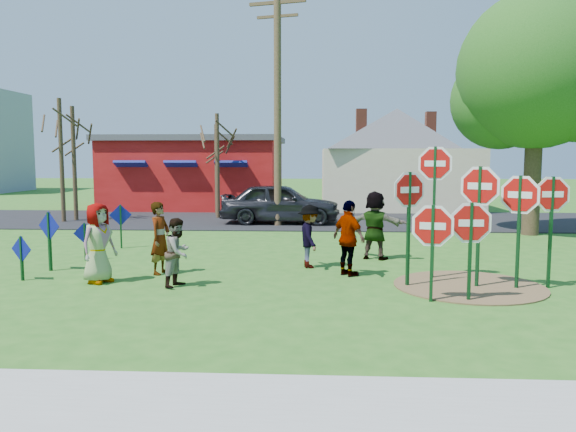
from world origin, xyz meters
The scene contains 30 objects.
ground centered at (0.00, 0.00, 0.00)m, with size 120.00×120.00×0.00m, color #28601B.
sidewalk centered at (0.00, -7.20, 0.04)m, with size 22.00×1.80×0.08m, color #9E9E99.
road centered at (0.00, 11.50, 0.02)m, with size 120.00×7.50×0.04m, color black.
dirt_patch centered at (4.50, -1.00, 0.01)m, with size 3.20×3.20×0.03m, color brown.
red_building centered at (-5.50, 17.99, 1.97)m, with size 9.40×7.69×3.90m.
cream_house centered at (5.50, 18.00, 2.92)m, with size 9.40×9.40×6.50m.
stop_sign_a centered at (3.43, -2.28, 1.34)m, with size 1.07×0.31×2.02m.
stop_sign_b centered at (3.88, -0.19, 2.32)m, with size 0.99×0.38×3.16m.
stop_sign_c centered at (4.65, -1.03, 1.91)m, with size 0.98×0.63×2.74m.
stop_sign_d centered at (6.16, -1.00, 1.81)m, with size 1.02×0.08×2.52m.
stop_sign_e centered at (4.17, -2.21, 1.38)m, with size 1.08×0.07×2.06m.
stop_sign_f centered at (5.45, -1.14, 1.81)m, with size 0.90×0.67×2.55m.
stop_sign_g centered at (3.18, -1.02, 1.83)m, with size 0.95×0.46×2.61m.
blue_diamond_a centered at (-5.43, -0.90, 0.62)m, with size 0.57×0.24×1.02m.
blue_diamond_b centered at (-5.31, 0.21, 0.91)m, with size 0.66×0.33×1.47m.
blue_diamond_c centered at (-5.03, 1.60, 0.63)m, with size 0.55×0.20×1.03m.
blue_diamond_d centered at (-4.77, 3.67, 0.84)m, with size 0.63×0.26×1.36m.
person_a centered at (-3.61, -1.02, 0.89)m, with size 0.87×0.57×1.78m, color #41478D.
person_b centered at (-2.50, -0.02, 0.86)m, with size 0.63×0.41×1.73m, color #256B62.
person_c centered at (-1.76, -1.28, 0.74)m, with size 0.72×0.56×1.48m, color brown.
person_d centered at (1.04, 0.95, 0.80)m, with size 1.03×0.59×1.59m, color #333338.
person_e centered at (1.97, -0.01, 0.89)m, with size 1.05×0.44×1.78m, color #4B2E53.
person_f centered at (2.80, 2.22, 0.93)m, with size 1.73×0.55×1.87m, color #1B552B.
suv centered at (-0.32, 10.17, 0.88)m, with size 1.98×4.93×1.68m, color #29292D.
utility_pole centered at (-0.38, 9.44, 4.94)m, with size 2.26×0.67×9.39m.
leafy_tree centered at (9.00, 7.39, 5.50)m, with size 6.02×5.49×8.55m.
bare_tree_west centered at (-9.62, 10.26, 3.39)m, with size 1.80×1.80×5.24m.
bare_tree_east centered at (-3.58, 13.49, 2.80)m, with size 1.80×1.80×4.33m.
bare_tree_mid centered at (-9.34, 10.87, 3.21)m, with size 1.80×1.80×4.96m.
bare_tree_extra centered at (-3.29, 12.12, 3.06)m, with size 1.80×1.80×4.72m.
Camera 1 is at (1.24, -13.03, 2.78)m, focal length 35.00 mm.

